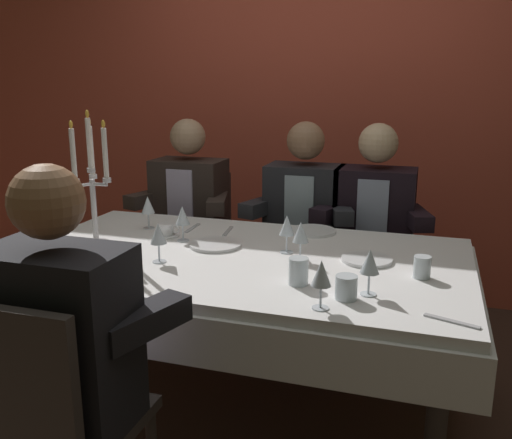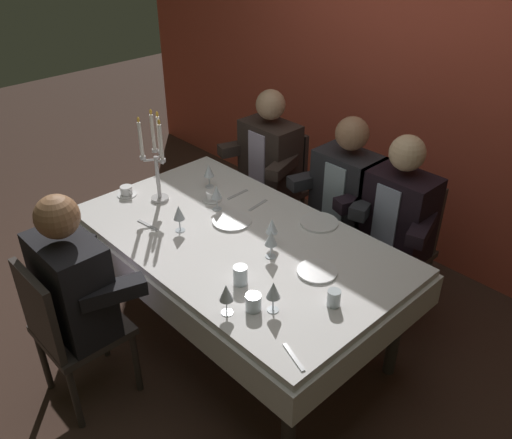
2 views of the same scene
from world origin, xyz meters
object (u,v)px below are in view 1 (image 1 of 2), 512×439
at_px(seated_diner_1, 58,337).
at_px(water_tumbler_2, 346,287).
at_px(wine_glass_2, 321,275).
at_px(coffee_cup_0, 167,230).
at_px(dining_table, 239,281).
at_px(wine_glass_1, 148,206).
at_px(seated_diner_0, 190,203).
at_px(water_tumbler_0, 422,267).
at_px(seated_diner_2, 304,211).
at_px(wine_glass_0, 158,235).
at_px(wine_glass_6, 301,234).
at_px(wine_glass_4, 370,263).
at_px(wine_glass_3, 287,227).
at_px(coffee_cup_1, 42,243).
at_px(candelabra, 92,187).
at_px(dinner_plate_2, 313,231).
at_px(dinner_plate_1, 367,259).
at_px(wine_glass_5, 182,216).
at_px(water_tumbler_1, 298,271).
at_px(seated_diner_3, 374,216).
at_px(dinner_plate_0, 215,245).

bearing_deg(seated_diner_1, water_tumbler_2, 35.38).
height_order(wine_glass_2, seated_diner_1, seated_diner_1).
relative_size(water_tumbler_2, coffee_cup_0, 0.63).
distance_m(dining_table, wine_glass_1, 0.67).
xyz_separation_m(wine_glass_2, seated_diner_0, (-1.07, 1.35, -0.12)).
bearing_deg(water_tumbler_0, seated_diner_2, 125.12).
xyz_separation_m(water_tumbler_2, seated_diner_0, (-1.14, 1.24, -0.05)).
bearing_deg(wine_glass_0, seated_diner_1, -87.30).
xyz_separation_m(wine_glass_1, seated_diner_0, (-0.06, 0.62, -0.12)).
distance_m(wine_glass_6, water_tumbler_0, 0.49).
xyz_separation_m(wine_glass_4, wine_glass_6, (-0.31, 0.29, 0.00)).
xyz_separation_m(dining_table, wine_glass_2, (0.44, -0.46, 0.23)).
bearing_deg(seated_diner_0, wine_glass_3, -44.47).
bearing_deg(coffee_cup_0, wine_glass_1, 146.42).
distance_m(wine_glass_6, coffee_cup_1, 1.13).
relative_size(wine_glass_4, seated_diner_0, 0.13).
height_order(candelabra, dinner_plate_2, candelabra).
distance_m(dining_table, dinner_plate_1, 0.55).
distance_m(water_tumbler_0, seated_diner_1, 1.29).
height_order(seated_diner_0, seated_diner_2, same).
relative_size(coffee_cup_1, seated_diner_1, 0.11).
bearing_deg(wine_glass_4, wine_glass_5, 155.39).
bearing_deg(wine_glass_3, wine_glass_5, 176.85).
xyz_separation_m(wine_glass_2, wine_glass_3, (-0.26, 0.55, 0.00)).
bearing_deg(coffee_cup_1, dining_table, 12.64).
bearing_deg(wine_glass_1, water_tumbler_1, -30.76).
bearing_deg(wine_glass_2, wine_glass_3, 115.17).
xyz_separation_m(wine_glass_1, wine_glass_3, (0.76, -0.18, 0.00)).
xyz_separation_m(candelabra, wine_glass_2, (1.09, -0.39, -0.15)).
distance_m(coffee_cup_1, seated_diner_3, 1.70).
height_order(water_tumbler_2, coffee_cup_0, water_tumbler_2).
relative_size(wine_glass_5, water_tumbler_0, 1.96).
height_order(seated_diner_2, seated_diner_3, same).
height_order(dinner_plate_1, water_tumbler_2, water_tumbler_2).
height_order(wine_glass_1, water_tumbler_2, wine_glass_1).
xyz_separation_m(dining_table, seated_diner_0, (-0.63, 0.89, 0.11)).
relative_size(water_tumbler_0, seated_diner_1, 0.07).
distance_m(wine_glass_1, seated_diner_3, 1.22).
distance_m(dinner_plate_2, water_tumbler_0, 0.72).
bearing_deg(wine_glass_3, seated_diner_1, -113.67).
bearing_deg(dinner_plate_0, dining_table, -30.90).
height_order(dinner_plate_1, wine_glass_2, wine_glass_2).
relative_size(dinner_plate_2, coffee_cup_0, 1.70).
bearing_deg(wine_glass_4, wine_glass_0, 173.42).
distance_m(wine_glass_1, wine_glass_2, 1.25).
bearing_deg(water_tumbler_2, wine_glass_2, -121.70).
height_order(candelabra, wine_glass_4, candelabra).
height_order(water_tumbler_1, seated_diner_3, seated_diner_3).
distance_m(water_tumbler_2, seated_diner_3, 1.24).
xyz_separation_m(wine_glass_0, wine_glass_6, (0.54, 0.19, 0.00)).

